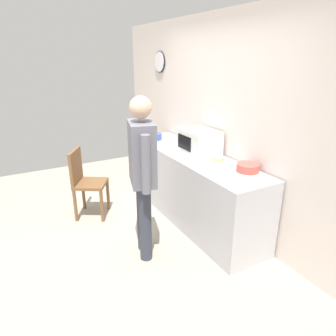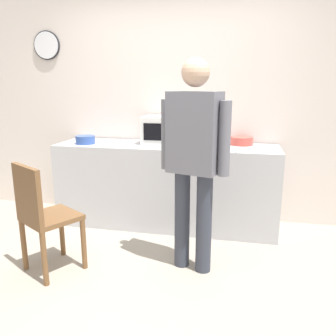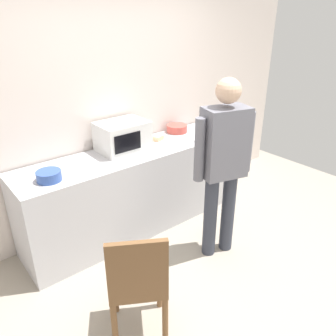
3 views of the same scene
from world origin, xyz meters
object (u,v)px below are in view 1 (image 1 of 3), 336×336
at_px(sandwich_plate, 218,161).
at_px(wooden_chair, 85,180).
at_px(fork_utensil, 214,176).
at_px(spoon_utensil, 228,183).
at_px(microwave, 199,142).
at_px(cereal_bowl, 155,137).
at_px(salad_bowl, 248,168).
at_px(person_standing, 142,168).

xyz_separation_m(sandwich_plate, wooden_chair, (-1.18, -1.30, -0.41)).
height_order(fork_utensil, spoon_utensil, same).
bearing_deg(sandwich_plate, spoon_utensil, -28.46).
xyz_separation_m(microwave, cereal_bowl, (-0.88, -0.21, -0.11)).
height_order(salad_bowl, fork_utensil, salad_bowl).
xyz_separation_m(cereal_bowl, person_standing, (1.31, -0.79, 0.06)).
distance_m(spoon_utensil, wooden_chair, 2.03).
bearing_deg(person_standing, sandwich_plate, 90.58).
height_order(sandwich_plate, spoon_utensil, sandwich_plate).
distance_m(sandwich_plate, cereal_bowl, 1.32).
bearing_deg(person_standing, wooden_chair, -164.49).
height_order(salad_bowl, spoon_utensil, salad_bowl).
relative_size(cereal_bowl, fork_utensil, 1.25).
bearing_deg(spoon_utensil, person_standing, -127.96).
distance_m(sandwich_plate, wooden_chair, 1.80).
distance_m(salad_bowl, spoon_utensil, 0.43).
relative_size(salad_bowl, wooden_chair, 0.26).
distance_m(sandwich_plate, person_standing, 0.98).
relative_size(microwave, salad_bowl, 2.03).
height_order(sandwich_plate, cereal_bowl, cereal_bowl).
relative_size(sandwich_plate, cereal_bowl, 1.27).
relative_size(microwave, spoon_utensil, 2.94).
height_order(microwave, wooden_chair, microwave).
bearing_deg(spoon_utensil, sandwich_plate, 151.54).
relative_size(sandwich_plate, fork_utensil, 1.58).
xyz_separation_m(microwave, fork_utensil, (0.75, -0.33, -0.15)).
distance_m(cereal_bowl, person_standing, 1.54).
relative_size(cereal_bowl, spoon_utensil, 1.25).
distance_m(fork_utensil, wooden_chair, 1.85).
xyz_separation_m(microwave, wooden_chair, (-0.75, -1.33, -0.54)).
height_order(sandwich_plate, wooden_chair, sandwich_plate).
bearing_deg(cereal_bowl, salad_bowl, 9.66).
xyz_separation_m(microwave, salad_bowl, (0.81, 0.08, -0.11)).
bearing_deg(sandwich_plate, salad_bowl, 15.56).
bearing_deg(person_standing, microwave, 113.77).
height_order(microwave, sandwich_plate, microwave).
distance_m(salad_bowl, fork_utensil, 0.41).
bearing_deg(fork_utensil, microwave, 156.67).
bearing_deg(person_standing, cereal_bowl, 148.95).
bearing_deg(salad_bowl, microwave, -174.27).
height_order(fork_utensil, person_standing, person_standing).
bearing_deg(salad_bowl, spoon_utensil, -68.66).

